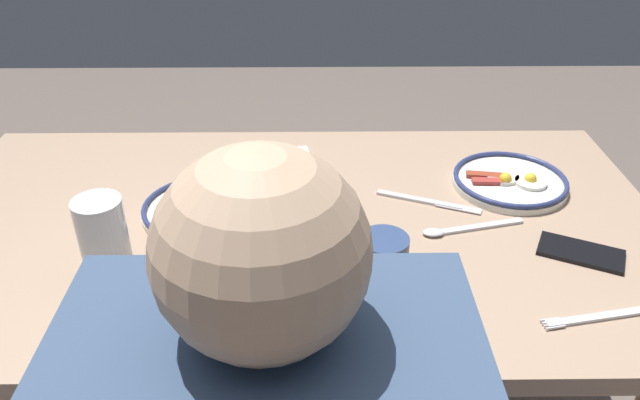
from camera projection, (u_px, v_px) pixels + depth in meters
dining_table at (293, 271)px, 1.26m from camera, size 1.44×0.80×0.74m
plate_near_main at (510, 181)px, 1.30m from camera, size 0.24×0.24×0.04m
plate_center_pancakes at (201, 208)px, 1.21m from camera, size 0.23×0.23×0.05m
coffee_mug at (383, 260)px, 1.01m from camera, size 0.08×0.11×0.09m
drinking_glass at (103, 236)px, 1.05m from camera, size 0.08×0.08×0.13m
cell_phone at (581, 252)px, 1.10m from camera, size 0.16×0.13×0.01m
paper_napkin at (279, 163)px, 1.39m from camera, size 0.17×0.17×0.00m
fork_near at (238, 304)px, 0.98m from camera, size 0.19×0.08×0.01m
fork_far at (602, 317)px, 0.96m from camera, size 0.20×0.05×0.01m
butter_knife at (428, 202)px, 1.25m from camera, size 0.20×0.10×0.01m
tea_spoon at (459, 229)px, 1.16m from camera, size 0.20×0.06×0.01m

